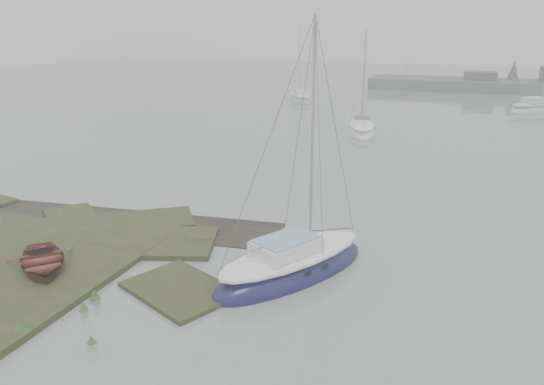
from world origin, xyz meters
The scene contains 7 objects.
ground centered at (0.00, 30.00, 0.00)m, with size 160.00×160.00×0.00m, color slate.
sailboat_main centered at (3.53, 1.89, 0.29)m, with size 5.10×6.79×9.28m.
sailboat_white centered at (1.01, 27.64, 0.26)m, with size 3.29×6.34×8.53m.
sailboat_far_a centered at (-9.02, 43.82, 0.26)m, with size 4.79×6.23×8.55m.
sailboat_far_b centered at (15.10, 44.52, 0.29)m, with size 6.11×6.28×9.31m.
sailboat_far_c centered at (1.06, 62.03, 0.20)m, with size 4.53×1.51×6.38m.
dinghy centered at (-4.47, -1.11, 0.54)m, with size 2.20×3.09×0.64m, color maroon.
Camera 1 is at (8.57, -13.93, 8.24)m, focal length 35.00 mm.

